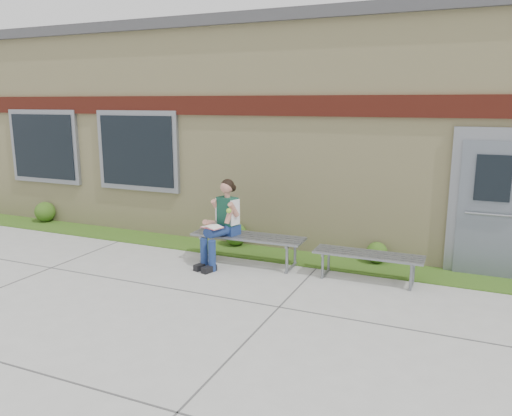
% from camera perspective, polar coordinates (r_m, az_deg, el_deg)
% --- Properties ---
extents(ground, '(80.00, 80.00, 0.00)m').
position_cam_1_polar(ground, '(6.73, -7.05, -11.39)').
color(ground, '#9E9E99').
rests_on(ground, ground).
extents(grass_strip, '(16.00, 0.80, 0.02)m').
position_cam_1_polar(grass_strip, '(8.92, 1.46, -5.29)').
color(grass_strip, '#2D4F15').
rests_on(grass_strip, ground).
extents(school_building, '(16.20, 6.22, 4.20)m').
position_cam_1_polar(school_building, '(11.74, 7.82, 9.18)').
color(school_building, beige).
rests_on(school_building, ground).
extents(bench_left, '(1.91, 0.57, 0.49)m').
position_cam_1_polar(bench_left, '(8.34, -0.94, -3.87)').
color(bench_left, slate).
rests_on(bench_left, ground).
extents(bench_right, '(1.64, 0.47, 0.42)m').
position_cam_1_polar(bench_right, '(7.78, 12.68, -5.77)').
color(bench_right, slate).
rests_on(bench_right, ground).
extents(girl, '(0.56, 0.89, 1.43)m').
position_cam_1_polar(girl, '(8.22, -3.92, -1.47)').
color(girl, navy).
rests_on(girl, ground).
extents(shrub_west, '(0.45, 0.45, 0.45)m').
position_cam_1_polar(shrub_west, '(12.18, -22.97, -0.40)').
color(shrub_west, '#2D4F15').
rests_on(shrub_west, grass_strip).
extents(shrub_mid, '(0.42, 0.42, 0.42)m').
position_cam_1_polar(shrub_mid, '(9.38, -2.36, -3.01)').
color(shrub_mid, '#2D4F15').
rests_on(shrub_mid, grass_strip).
extents(shrub_east, '(0.36, 0.36, 0.36)m').
position_cam_1_polar(shrub_east, '(8.62, 13.64, -4.96)').
color(shrub_east, '#2D4F15').
rests_on(shrub_east, grass_strip).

